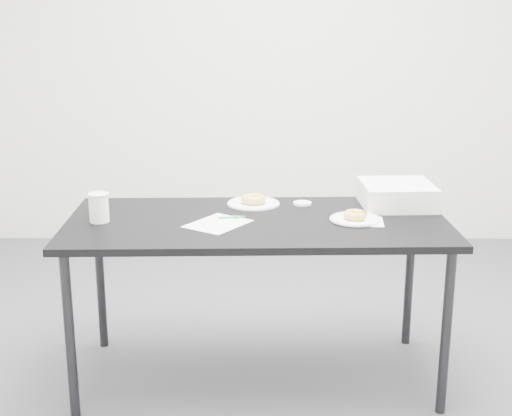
{
  "coord_description": "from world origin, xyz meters",
  "views": [
    {
      "loc": [
        -0.0,
        -3.08,
        1.65
      ],
      "look_at": [
        -0.01,
        0.02,
        0.79
      ],
      "focal_mm": 50.0,
      "sensor_mm": 36.0,
      "label": 1
    }
  ],
  "objects_px": {
    "donut_far": "(253,199)",
    "bakery_box": "(397,195)",
    "scorecard": "(218,224)",
    "pen": "(232,217)",
    "donut_near": "(355,215)",
    "coffee_cup": "(99,208)",
    "plate_far": "(253,204)",
    "table": "(257,232)",
    "plate_near": "(355,219)"
  },
  "relations": [
    {
      "from": "scorecard",
      "to": "table",
      "type": "bearing_deg",
      "value": 55.24
    },
    {
      "from": "plate_far",
      "to": "donut_near",
      "type": "bearing_deg",
      "value": -31.13
    },
    {
      "from": "donut_far",
      "to": "scorecard",
      "type": "bearing_deg",
      "value": -115.24
    },
    {
      "from": "donut_near",
      "to": "donut_far",
      "type": "xyz_separation_m",
      "value": [
        -0.45,
        0.27,
        -0.0
      ]
    },
    {
      "from": "plate_near",
      "to": "donut_far",
      "type": "bearing_deg",
      "value": 148.87
    },
    {
      "from": "pen",
      "to": "donut_far",
      "type": "xyz_separation_m",
      "value": [
        0.09,
        0.24,
        0.02
      ]
    },
    {
      "from": "table",
      "to": "coffee_cup",
      "type": "distance_m",
      "value": 0.7
    },
    {
      "from": "pen",
      "to": "coffee_cup",
      "type": "height_order",
      "value": "coffee_cup"
    },
    {
      "from": "coffee_cup",
      "to": "bakery_box",
      "type": "xyz_separation_m",
      "value": [
        1.34,
        0.27,
        -0.01
      ]
    },
    {
      "from": "bakery_box",
      "to": "donut_near",
      "type": "bearing_deg",
      "value": -135.01
    },
    {
      "from": "plate_far",
      "to": "bakery_box",
      "type": "height_order",
      "value": "bakery_box"
    },
    {
      "from": "plate_far",
      "to": "donut_far",
      "type": "relative_size",
      "value": 2.13
    },
    {
      "from": "table",
      "to": "donut_far",
      "type": "relative_size",
      "value": 14.49
    },
    {
      "from": "scorecard",
      "to": "plate_near",
      "type": "bearing_deg",
      "value": 39.25
    },
    {
      "from": "table",
      "to": "plate_near",
      "type": "xyz_separation_m",
      "value": [
        0.43,
        -0.01,
        0.06
      ]
    },
    {
      "from": "scorecard",
      "to": "donut_near",
      "type": "xyz_separation_m",
      "value": [
        0.6,
        0.05,
        0.03
      ]
    },
    {
      "from": "donut_near",
      "to": "bakery_box",
      "type": "xyz_separation_m",
      "value": [
        0.23,
        0.25,
        0.03
      ]
    },
    {
      "from": "pen",
      "to": "bakery_box",
      "type": "distance_m",
      "value": 0.8
    },
    {
      "from": "table",
      "to": "scorecard",
      "type": "bearing_deg",
      "value": -160.52
    },
    {
      "from": "coffee_cup",
      "to": "donut_far",
      "type": "bearing_deg",
      "value": 23.49
    },
    {
      "from": "coffee_cup",
      "to": "bakery_box",
      "type": "bearing_deg",
      "value": 11.29
    },
    {
      "from": "plate_near",
      "to": "bakery_box",
      "type": "bearing_deg",
      "value": 47.56
    },
    {
      "from": "plate_near",
      "to": "donut_near",
      "type": "bearing_deg",
      "value": 90.0
    },
    {
      "from": "donut_near",
      "to": "coffee_cup",
      "type": "xyz_separation_m",
      "value": [
        -1.11,
        -0.02,
        0.04
      ]
    },
    {
      "from": "pen",
      "to": "plate_far",
      "type": "xyz_separation_m",
      "value": [
        0.09,
        0.24,
        -0.0
      ]
    },
    {
      "from": "scorecard",
      "to": "pen",
      "type": "xyz_separation_m",
      "value": [
        0.06,
        0.08,
        0.01
      ]
    },
    {
      "from": "donut_near",
      "to": "donut_far",
      "type": "distance_m",
      "value": 0.52
    },
    {
      "from": "pen",
      "to": "bakery_box",
      "type": "height_order",
      "value": "bakery_box"
    },
    {
      "from": "table",
      "to": "donut_near",
      "type": "bearing_deg",
      "value": -3.2
    },
    {
      "from": "table",
      "to": "scorecard",
      "type": "distance_m",
      "value": 0.19
    },
    {
      "from": "donut_near",
      "to": "coffee_cup",
      "type": "height_order",
      "value": "coffee_cup"
    },
    {
      "from": "donut_far",
      "to": "bakery_box",
      "type": "bearing_deg",
      "value": -1.93
    },
    {
      "from": "donut_near",
      "to": "plate_far",
      "type": "bearing_deg",
      "value": 148.87
    },
    {
      "from": "bakery_box",
      "to": "table",
      "type": "bearing_deg",
      "value": -162.91
    },
    {
      "from": "scorecard",
      "to": "plate_near",
      "type": "xyz_separation_m",
      "value": [
        0.6,
        0.05,
        0.0
      ]
    },
    {
      "from": "table",
      "to": "scorecard",
      "type": "xyz_separation_m",
      "value": [
        -0.17,
        -0.06,
        0.06
      ]
    },
    {
      "from": "table",
      "to": "plate_far",
      "type": "relative_size",
      "value": 6.8
    },
    {
      "from": "coffee_cup",
      "to": "bakery_box",
      "type": "distance_m",
      "value": 1.37
    },
    {
      "from": "table",
      "to": "pen",
      "type": "bearing_deg",
      "value": 169.99
    },
    {
      "from": "scorecard",
      "to": "bakery_box",
      "type": "relative_size",
      "value": 0.79
    },
    {
      "from": "table",
      "to": "bakery_box",
      "type": "relative_size",
      "value": 5.18
    },
    {
      "from": "coffee_cup",
      "to": "plate_far",
      "type": "bearing_deg",
      "value": 23.49
    },
    {
      "from": "scorecard",
      "to": "coffee_cup",
      "type": "relative_size",
      "value": 2.01
    },
    {
      "from": "plate_far",
      "to": "bakery_box",
      "type": "relative_size",
      "value": 0.76
    },
    {
      "from": "plate_far",
      "to": "donut_far",
      "type": "bearing_deg",
      "value": 0.0
    },
    {
      "from": "scorecard",
      "to": "plate_far",
      "type": "relative_size",
      "value": 1.04
    },
    {
      "from": "pen",
      "to": "scorecard",
      "type": "bearing_deg",
      "value": -134.11
    },
    {
      "from": "table",
      "to": "plate_near",
      "type": "bearing_deg",
      "value": -3.2
    },
    {
      "from": "plate_near",
      "to": "coffee_cup",
      "type": "distance_m",
      "value": 1.12
    },
    {
      "from": "donut_far",
      "to": "bakery_box",
      "type": "distance_m",
      "value": 0.67
    }
  ]
}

